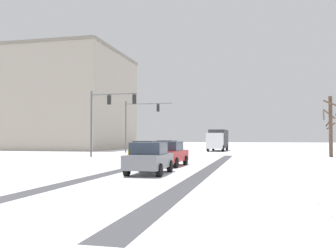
% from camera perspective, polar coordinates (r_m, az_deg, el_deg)
% --- Properties ---
extents(wheel_track_left_lane, '(0.87, 33.10, 0.01)m').
position_cam_1_polar(wheel_track_left_lane, '(23.70, -5.05, -6.32)').
color(wheel_track_left_lane, '#4C4C51').
rests_on(wheel_track_left_lane, ground).
extents(wheel_track_right_lane, '(0.87, 33.10, 0.01)m').
position_cam_1_polar(wheel_track_right_lane, '(22.66, 6.67, -6.52)').
color(wheel_track_right_lane, '#4C4C51').
rests_on(wheel_track_right_lane, ground).
extents(sidewalk_kerb_right, '(4.00, 33.10, 0.12)m').
position_cam_1_polar(sidewalk_kerb_right, '(21.33, 23.25, -6.52)').
color(sidewalk_kerb_right, white).
rests_on(sidewalk_kerb_right, ground).
extents(traffic_signal_near_left, '(4.86, 0.52, 6.50)m').
position_cam_1_polar(traffic_signal_near_left, '(36.33, -9.50, 2.49)').
color(traffic_signal_near_left, '#56565B').
rests_on(traffic_signal_near_left, ground).
extents(traffic_signal_far_left, '(6.00, 0.54, 6.50)m').
position_cam_1_polar(traffic_signal_far_left, '(45.83, -4.61, 1.36)').
color(traffic_signal_far_left, '#56565B').
rests_on(traffic_signal_far_left, ground).
extents(car_silver_lead, '(1.89, 4.13, 1.62)m').
position_cam_1_polar(car_silver_lead, '(34.86, -0.16, -3.56)').
color(car_silver_lead, '#B7BABF').
rests_on(car_silver_lead, ground).
extents(car_yellow_cab_second, '(1.94, 4.16, 1.62)m').
position_cam_1_polar(car_yellow_cab_second, '(29.11, -3.50, -3.89)').
color(car_yellow_cab_second, yellow).
rests_on(car_yellow_cab_second, ground).
extents(car_red_third, '(2.00, 4.18, 1.62)m').
position_cam_1_polar(car_red_third, '(24.21, 0.13, -4.31)').
color(car_red_third, red).
rests_on(car_red_third, ground).
extents(car_grey_fourth, '(1.92, 4.14, 1.62)m').
position_cam_1_polar(car_grey_fourth, '(18.90, -2.90, -4.99)').
color(car_grey_fourth, slate).
rests_on(car_grey_fourth, ground).
extents(box_truck_delivery, '(2.55, 7.49, 3.02)m').
position_cam_1_polar(box_truck_delivery, '(52.64, 7.73, -2.08)').
color(box_truck_delivery, silver).
rests_on(box_truck_delivery, ground).
extents(bare_tree_sidewalk_far, '(1.34, 1.56, 5.90)m').
position_cam_1_polar(bare_tree_sidewalk_far, '(38.88, 23.88, 0.19)').
color(bare_tree_sidewalk_far, brown).
rests_on(bare_tree_sidewalk_far, ground).
extents(office_building_far_left_block, '(29.66, 19.37, 15.90)m').
position_cam_1_polar(office_building_far_left_block, '(66.54, -19.61, 3.51)').
color(office_building_far_left_block, '#A89E8E').
rests_on(office_building_far_left_block, ground).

